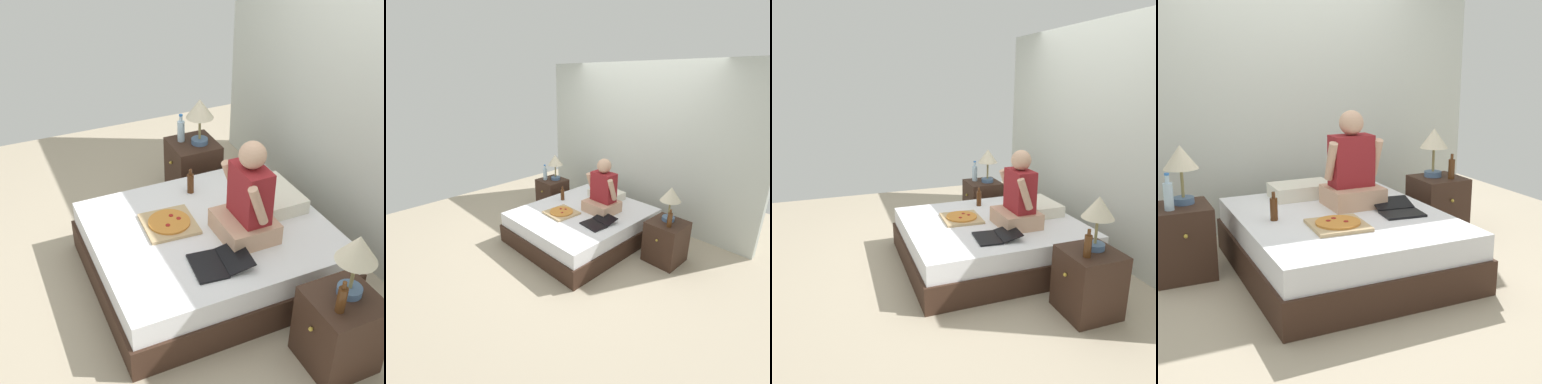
# 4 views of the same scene
# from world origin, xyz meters

# --- Properties ---
(ground_plane) EXTENTS (5.96, 5.96, 0.00)m
(ground_plane) POSITION_xyz_m (0.00, 0.00, 0.00)
(ground_plane) COLOR tan
(wall_back) EXTENTS (3.96, 0.12, 2.50)m
(wall_back) POSITION_xyz_m (0.00, 1.28, 1.25)
(wall_back) COLOR silver
(wall_back) RESTS_ON ground
(bed) EXTENTS (1.58, 1.84, 0.45)m
(bed) POSITION_xyz_m (0.00, 0.00, 0.22)
(bed) COLOR #382319
(bed) RESTS_ON ground
(nightstand_left) EXTENTS (0.44, 0.47, 0.56)m
(nightstand_left) POSITION_xyz_m (-1.16, 0.38, 0.28)
(nightstand_left) COLOR #382319
(nightstand_left) RESTS_ON ground
(lamp_on_left_nightstand) EXTENTS (0.26, 0.26, 0.45)m
(lamp_on_left_nightstand) POSITION_xyz_m (-1.12, 0.43, 0.89)
(lamp_on_left_nightstand) COLOR #4C6B93
(lamp_on_left_nightstand) RESTS_ON nightstand_left
(water_bottle) EXTENTS (0.07, 0.07, 0.28)m
(water_bottle) POSITION_xyz_m (-1.24, 0.29, 0.67)
(water_bottle) COLOR silver
(water_bottle) RESTS_ON nightstand_left
(nightstand_right) EXTENTS (0.44, 0.47, 0.56)m
(nightstand_right) POSITION_xyz_m (1.16, 0.38, 0.28)
(nightstand_right) COLOR #382319
(nightstand_right) RESTS_ON ground
(lamp_on_right_nightstand) EXTENTS (0.26, 0.26, 0.45)m
(lamp_on_right_nightstand) POSITION_xyz_m (1.13, 0.43, 0.89)
(lamp_on_right_nightstand) COLOR #4C6B93
(lamp_on_right_nightstand) RESTS_ON nightstand_right
(beer_bottle) EXTENTS (0.06, 0.06, 0.23)m
(beer_bottle) POSITION_xyz_m (1.23, 0.28, 0.65)
(beer_bottle) COLOR #512D14
(beer_bottle) RESTS_ON nightstand_right
(pillow) EXTENTS (0.52, 0.34, 0.12)m
(pillow) POSITION_xyz_m (-0.10, 0.64, 0.51)
(pillow) COLOR silver
(pillow) RESTS_ON bed
(person_seated) EXTENTS (0.47, 0.40, 0.78)m
(person_seated) POSITION_xyz_m (0.19, 0.21, 0.74)
(person_seated) COLOR tan
(person_seated) RESTS_ON bed
(laptop) EXTENTS (0.36, 0.45, 0.07)m
(laptop) POSITION_xyz_m (0.43, -0.15, 0.47)
(laptop) COLOR black
(laptop) RESTS_ON bed
(pizza_box) EXTENTS (0.42, 0.42, 0.05)m
(pizza_box) POSITION_xyz_m (-0.15, -0.28, 0.47)
(pizza_box) COLOR tan
(pizza_box) RESTS_ON bed
(beer_bottle_on_bed) EXTENTS (0.06, 0.06, 0.22)m
(beer_bottle_on_bed) POSITION_xyz_m (-0.52, 0.07, 0.54)
(beer_bottle_on_bed) COLOR #4C2811
(beer_bottle_on_bed) RESTS_ON bed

